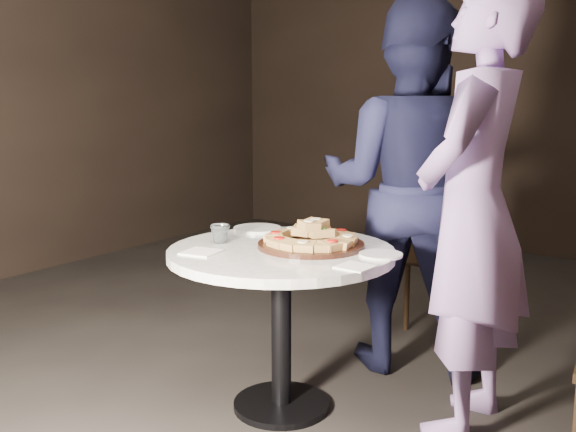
{
  "coord_description": "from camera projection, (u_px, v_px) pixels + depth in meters",
  "views": [
    {
      "loc": [
        1.42,
        -2.19,
        1.31
      ],
      "look_at": [
        -0.09,
        -0.02,
        0.84
      ],
      "focal_mm": 40.0,
      "sensor_mm": 36.0,
      "label": 1
    }
  ],
  "objects": [
    {
      "name": "napkin_far",
      "position": [
        355.0,
        267.0,
        2.36
      ],
      "size": [
        0.13,
        0.13,
        0.01
      ],
      "primitive_type": "cube",
      "rotation": [
        0.0,
        0.0,
        -0.06
      ],
      "color": "white",
      "rests_on": "table"
    },
    {
      "name": "chair_far",
      "position": [
        441.0,
        252.0,
        3.62
      ],
      "size": [
        0.42,
        0.44,
        0.83
      ],
      "rotation": [
        0.0,
        0.0,
        3.04
      ],
      "color": "black",
      "rests_on": "ground"
    },
    {
      "name": "diner_navy",
      "position": [
        407.0,
        188.0,
        3.13
      ],
      "size": [
        1.02,
        0.88,
        1.79
      ],
      "primitive_type": "imported",
      "rotation": [
        0.0,
        0.0,
        3.4
      ],
      "color": "black",
      "rests_on": "ground"
    },
    {
      "name": "plate_right",
      "position": [
        381.0,
        255.0,
        2.54
      ],
      "size": [
        0.22,
        0.22,
        0.01
      ],
      "primitive_type": "cylinder",
      "rotation": [
        0.0,
        0.0,
        0.31
      ],
      "color": "white",
      "rests_on": "table"
    },
    {
      "name": "focaccia_pile",
      "position": [
        312.0,
        236.0,
        2.68
      ],
      "size": [
        0.39,
        0.39,
        0.11
      ],
      "rotation": [
        0.0,
        0.0,
        -0.42
      ],
      "color": "#A37A3F",
      "rests_on": "serving_board"
    },
    {
      "name": "napkin_near",
      "position": [
        201.0,
        252.0,
        2.59
      ],
      "size": [
        0.16,
        0.16,
        0.01
      ],
      "primitive_type": "cube",
      "rotation": [
        0.0,
        0.0,
        0.18
      ],
      "color": "white",
      "rests_on": "table"
    },
    {
      "name": "floor",
      "position": [
        306.0,
        407.0,
        2.79
      ],
      "size": [
        7.0,
        7.0,
        0.0
      ],
      "primitive_type": "plane",
      "color": "black",
      "rests_on": "ground"
    },
    {
      "name": "diner_teal",
      "position": [
        473.0,
        211.0,
        2.48
      ],
      "size": [
        0.46,
        0.67,
        1.79
      ],
      "primitive_type": "imported",
      "rotation": [
        0.0,
        0.0,
        -1.52
      ],
      "color": "#866CAC",
      "rests_on": "ground"
    },
    {
      "name": "water_glass",
      "position": [
        220.0,
        234.0,
        2.77
      ],
      "size": [
        0.1,
        0.1,
        0.08
      ],
      "primitive_type": "imported",
      "rotation": [
        0.0,
        0.0,
        0.21
      ],
      "color": "silver",
      "rests_on": "table"
    },
    {
      "name": "plate_left",
      "position": [
        257.0,
        229.0,
        3.05
      ],
      "size": [
        0.3,
        0.3,
        0.01
      ],
      "primitive_type": "cylinder",
      "rotation": [
        0.0,
        0.0,
        -0.43
      ],
      "color": "white",
      "rests_on": "table"
    },
    {
      "name": "table",
      "position": [
        281.0,
        279.0,
        2.69
      ],
      "size": [
        1.18,
        1.18,
        0.71
      ],
      "rotation": [
        0.0,
        0.0,
        -0.3
      ],
      "color": "black",
      "rests_on": "ground"
    },
    {
      "name": "serving_board",
      "position": [
        311.0,
        245.0,
        2.69
      ],
      "size": [
        0.52,
        0.52,
        0.02
      ],
      "primitive_type": "cylinder",
      "rotation": [
        0.0,
        0.0,
        0.18
      ],
      "color": "black",
      "rests_on": "table"
    }
  ]
}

